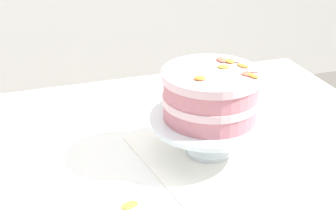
# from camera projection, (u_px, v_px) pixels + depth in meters

# --- Properties ---
(dining_table) EXTENTS (1.40, 1.00, 0.74)m
(dining_table) POSITION_uv_depth(u_px,v_px,m) (145.00, 194.00, 1.18)
(dining_table) COLOR white
(dining_table) RESTS_ON ground
(linen_napkin) EXTENTS (0.37, 0.37, 0.00)m
(linen_napkin) POSITION_uv_depth(u_px,v_px,m) (208.00, 152.00, 1.18)
(linen_napkin) COLOR white
(linen_napkin) RESTS_ON dining_table
(cake_stand) EXTENTS (0.29, 0.29, 0.10)m
(cake_stand) POSITION_uv_depth(u_px,v_px,m) (209.00, 123.00, 1.14)
(cake_stand) COLOR silver
(cake_stand) RESTS_ON linen_napkin
(layer_cake) EXTENTS (0.23, 0.23, 0.12)m
(layer_cake) POSITION_uv_depth(u_px,v_px,m) (211.00, 94.00, 1.11)
(layer_cake) COLOR #CC7A84
(layer_cake) RESTS_ON cake_stand
(loose_petal_1) EXTENTS (0.04, 0.03, 0.00)m
(loose_petal_1) POSITION_uv_depth(u_px,v_px,m) (130.00, 205.00, 0.99)
(loose_petal_1) COLOR yellow
(loose_petal_1) RESTS_ON dining_table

